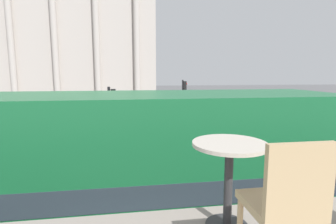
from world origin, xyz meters
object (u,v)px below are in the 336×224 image
cafe_dining_table (229,166)px  traffic_light_mid (184,98)px  double_decker_bus (86,180)px  plaza_building_left (67,43)px  pedestrian_yellow (110,124)px  traffic_light_near (111,119)px  pedestrian_grey (202,118)px  cafe_chair_0 (285,202)px  pedestrian_red (70,101)px

cafe_dining_table → traffic_light_mid: size_ratio=0.18×
double_decker_bus → plaza_building_left: (-9.37, 42.96, 7.58)m
plaza_building_left → traffic_light_mid: bearing=-63.1°
traffic_light_mid → pedestrian_yellow: size_ratio=2.24×
pedestrian_yellow → traffic_light_mid: bearing=122.6°
traffic_light_near → pedestrian_grey: (6.76, 9.34, -1.66)m
pedestrian_grey → pedestrian_yellow: (-7.30, -2.51, 0.11)m
cafe_chair_0 → traffic_light_mid: size_ratio=0.22×
cafe_dining_table → pedestrian_red: 35.39m
traffic_light_mid → pedestrian_yellow: (-5.51, -1.58, -1.60)m
pedestrian_red → pedestrian_yellow: bearing=-119.1°
plaza_building_left → cafe_chair_0: bearing=-76.6°
traffic_light_near → plaza_building_left: bearing=104.4°
pedestrian_yellow → pedestrian_red: bearing=-143.4°
double_decker_bus → pedestrian_red: size_ratio=6.13×
cafe_dining_table → pedestrian_red: bearing=104.1°
pedestrian_grey → cafe_chair_0: bearing=137.5°
traffic_light_mid → pedestrian_yellow: traffic_light_mid is taller
plaza_building_left → pedestrian_grey: plaza_building_left is taller
pedestrian_red → pedestrian_grey: bearing=-97.1°
cafe_chair_0 → double_decker_bus: bearing=114.2°
plaza_building_left → pedestrian_red: bearing=-78.5°
cafe_dining_table → plaza_building_left: (-11.10, 46.53, 6.08)m
cafe_dining_table → plaza_building_left: size_ratio=0.02×
pedestrian_red → pedestrian_yellow: (6.49, -17.89, 0.03)m
double_decker_bus → traffic_light_near: bearing=80.5°
pedestrian_grey → pedestrian_red: pedestrian_red is taller
cafe_dining_table → pedestrian_red: size_ratio=0.41×
cafe_chair_0 → traffic_light_near: 10.31m
cafe_dining_table → pedestrian_yellow: bearing=97.3°
cafe_chair_0 → plaza_building_left: (-11.21, 47.13, 6.10)m
pedestrian_red → double_decker_bus: bearing=-126.4°
plaza_building_left → traffic_light_near: size_ratio=7.45×
double_decker_bus → pedestrian_red: 31.43m
double_decker_bus → plaza_building_left: bearing=94.5°
cafe_dining_table → plaza_building_left: plaza_building_left is taller
double_decker_bus → traffic_light_mid: size_ratio=2.67×
cafe_chair_0 → pedestrian_grey: cafe_chair_0 is taller
double_decker_bus → traffic_light_near: 5.94m
plaza_building_left → pedestrian_red: 15.37m
double_decker_bus → traffic_light_mid: (5.14, 14.34, 0.35)m
double_decker_bus → traffic_light_mid: double_decker_bus is taller
double_decker_bus → cafe_chair_0: (1.84, -4.17, 1.47)m
cafe_dining_table → pedestrian_yellow: cafe_dining_table is taller
traffic_light_near → pedestrian_red: (-7.03, 24.72, -1.57)m
cafe_chair_0 → pedestrian_grey: 20.30m
double_decker_bus → traffic_light_near: double_decker_bus is taller
cafe_chair_0 → pedestrian_yellow: (-2.21, 16.93, -2.72)m
traffic_light_mid → pedestrian_yellow: bearing=-164.0°
pedestrian_red → pedestrian_yellow: size_ratio=0.98×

